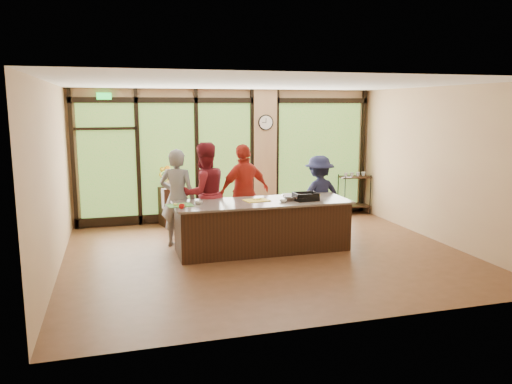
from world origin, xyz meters
TOP-DOWN VIEW (x-y plane):
  - floor at (0.00, 0.00)m, footprint 7.00×7.00m
  - ceiling at (0.00, 0.00)m, footprint 7.00×7.00m
  - back_wall at (0.00, 3.00)m, footprint 7.00×0.00m
  - left_wall at (-3.50, 0.00)m, footprint 0.00×6.00m
  - right_wall at (3.50, 0.00)m, footprint 0.00×6.00m
  - window_wall at (0.16, 2.95)m, footprint 6.90×0.12m
  - island_base at (0.00, 0.30)m, footprint 3.10×1.00m
  - countertop at (0.00, 0.30)m, footprint 3.20×1.10m
  - wall_clock at (0.85, 2.87)m, footprint 0.36×0.04m
  - cook_left at (-1.45, 0.99)m, footprint 0.80×0.68m
  - cook_midleft at (-0.93, 1.06)m, footprint 1.12×0.97m
  - cook_midright at (-0.12, 1.11)m, footprint 1.20×0.79m
  - cook_right at (1.45, 1.09)m, footprint 1.13×0.74m
  - roasting_pan at (0.78, 0.16)m, footprint 0.46×0.37m
  - mixing_bowl at (0.55, 0.28)m, footprint 0.42×0.42m
  - cutting_board_left at (-1.50, 0.30)m, footprint 0.49×0.39m
  - cutting_board_center at (-0.09, 0.37)m, footprint 0.48×0.39m
  - cutting_board_right at (1.02, 0.65)m, footprint 0.48×0.41m
  - prep_bowl_near at (-1.16, 0.37)m, footprint 0.18×0.18m
  - prep_bowl_mid at (0.33, 0.11)m, footprint 0.15×0.15m
  - prep_bowl_far at (0.74, 0.55)m, footprint 0.16×0.16m
  - red_ramekin at (-1.50, 0.03)m, footprint 0.12×0.12m
  - flower_stand at (-1.40, 2.75)m, footprint 0.51×0.51m
  - flower_vase at (-1.40, 2.75)m, footprint 0.29×0.29m
  - bar_cart at (3.10, 2.75)m, footprint 0.79×0.51m

SIDE VIEW (x-z plane):
  - floor at x=0.00m, z-range 0.00..0.00m
  - flower_stand at x=-1.40m, z-range 0.00..0.85m
  - island_base at x=0.00m, z-range 0.00..0.88m
  - bar_cart at x=3.10m, z-range 0.10..1.13m
  - cook_right at x=1.45m, z-range 0.00..1.64m
  - countertop at x=0.00m, z-range 0.88..0.92m
  - cook_left at x=-1.45m, z-range 0.00..1.85m
  - cutting_board_right at x=1.02m, z-range 0.92..0.93m
  - cutting_board_center at x=-0.09m, z-range 0.92..0.93m
  - cutting_board_left at x=-1.50m, z-range 0.92..0.93m
  - prep_bowl_far at x=0.74m, z-range 0.92..0.95m
  - prep_bowl_mid at x=0.33m, z-range 0.92..0.96m
  - prep_bowl_near at x=-1.16m, z-range 0.92..0.97m
  - cook_midright at x=-0.12m, z-range 0.00..1.90m
  - roasting_pan at x=0.78m, z-range 0.92..0.99m
  - red_ramekin at x=-1.50m, z-range 0.92..1.00m
  - mixing_bowl at x=0.55m, z-range 0.92..1.01m
  - flower_vase at x=-1.40m, z-range 0.85..1.09m
  - cook_midleft at x=-0.93m, z-range 0.00..1.96m
  - window_wall at x=0.16m, z-range -0.11..2.89m
  - back_wall at x=0.00m, z-range -2.00..5.00m
  - left_wall at x=-3.50m, z-range -1.50..4.50m
  - right_wall at x=3.50m, z-range -1.50..4.50m
  - wall_clock at x=0.85m, z-range 2.07..2.43m
  - ceiling at x=0.00m, z-range 3.00..3.00m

